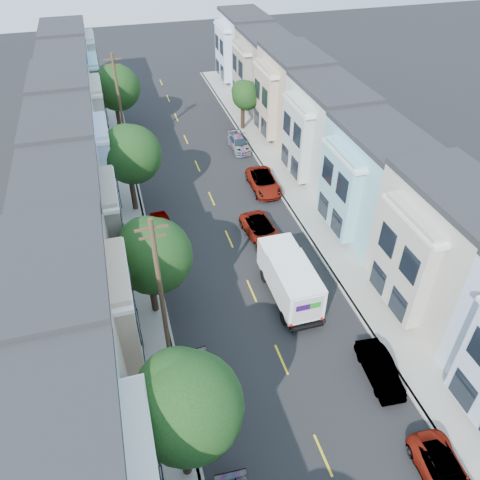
{
  "coord_description": "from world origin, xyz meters",
  "views": [
    {
      "loc": [
        -7.13,
        -15.94,
        22.75
      ],
      "look_at": [
        0.03,
        8.99,
        2.2
      ],
      "focal_mm": 35.0,
      "sensor_mm": 36.0,
      "label": 1
    }
  ],
  "objects_px": {
    "lead_sedan": "(262,230)",
    "utility_pole_near": "(161,296)",
    "tree_c": "(152,257)",
    "fedex_truck": "(289,278)",
    "tree_d": "(131,155)",
    "parked_left_c": "(203,385)",
    "parked_right_c": "(264,182)",
    "parked_left_d": "(163,229)",
    "parked_right_a": "(446,477)",
    "parked_right_b": "(380,369)",
    "tree_far_r": "(245,96)",
    "parked_right_d": "(239,143)",
    "tree_e": "(116,88)",
    "utility_pole_far": "(120,107)",
    "tree_b": "(186,407)"
  },
  "relations": [
    {
      "from": "parked_left_d",
      "to": "parked_left_c",
      "type": "bearing_deg",
      "value": -92.98
    },
    {
      "from": "tree_b",
      "to": "parked_right_b",
      "type": "xyz_separation_m",
      "value": [
        11.2,
        2.32,
        -4.74
      ]
    },
    {
      "from": "tree_c",
      "to": "tree_e",
      "type": "relative_size",
      "value": 0.93
    },
    {
      "from": "tree_far_r",
      "to": "parked_right_c",
      "type": "height_order",
      "value": "tree_far_r"
    },
    {
      "from": "tree_c",
      "to": "parked_left_c",
      "type": "bearing_deg",
      "value": -78.46
    },
    {
      "from": "tree_b",
      "to": "fedex_truck",
      "type": "xyz_separation_m",
      "value": [
        8.52,
        9.77,
        -3.69
      ]
    },
    {
      "from": "tree_c",
      "to": "fedex_truck",
      "type": "distance_m",
      "value": 9.07
    },
    {
      "from": "tree_e",
      "to": "parked_left_c",
      "type": "distance_m",
      "value": 34.53
    },
    {
      "from": "parked_right_d",
      "to": "utility_pole_far",
      "type": "bearing_deg",
      "value": 171.8
    },
    {
      "from": "tree_b",
      "to": "parked_right_b",
      "type": "relative_size",
      "value": 1.95
    },
    {
      "from": "utility_pole_near",
      "to": "parked_left_c",
      "type": "bearing_deg",
      "value": -63.92
    },
    {
      "from": "tree_far_r",
      "to": "fedex_truck",
      "type": "distance_m",
      "value": 26.5
    },
    {
      "from": "tree_far_r",
      "to": "parked_left_c",
      "type": "relative_size",
      "value": 1.31
    },
    {
      "from": "tree_far_r",
      "to": "parked_right_c",
      "type": "xyz_separation_m",
      "value": [
        -1.99,
        -12.57,
        -3.08
      ]
    },
    {
      "from": "parked_left_d",
      "to": "tree_c",
      "type": "bearing_deg",
      "value": -103.11
    },
    {
      "from": "lead_sedan",
      "to": "utility_pole_near",
      "type": "bearing_deg",
      "value": -138.28
    },
    {
      "from": "tree_d",
      "to": "parked_right_a",
      "type": "relative_size",
      "value": 1.69
    },
    {
      "from": "tree_c",
      "to": "parked_left_c",
      "type": "distance_m",
      "value": 8.06
    },
    {
      "from": "parked_right_d",
      "to": "parked_right_b",
      "type": "bearing_deg",
      "value": -89.97
    },
    {
      "from": "tree_d",
      "to": "parked_right_b",
      "type": "xyz_separation_m",
      "value": [
        11.2,
        -20.78,
        -4.49
      ]
    },
    {
      "from": "utility_pole_far",
      "to": "parked_right_d",
      "type": "distance_m",
      "value": 12.19
    },
    {
      "from": "parked_right_c",
      "to": "parked_left_d",
      "type": "bearing_deg",
      "value": -153.73
    },
    {
      "from": "parked_left_d",
      "to": "parked_right_d",
      "type": "distance_m",
      "value": 15.91
    },
    {
      "from": "tree_d",
      "to": "parked_left_c",
      "type": "distance_m",
      "value": 19.6
    },
    {
      "from": "tree_e",
      "to": "parked_right_d",
      "type": "relative_size",
      "value": 1.81
    },
    {
      "from": "parked_right_a",
      "to": "parked_right_b",
      "type": "distance_m",
      "value": 6.18
    },
    {
      "from": "tree_d",
      "to": "fedex_truck",
      "type": "xyz_separation_m",
      "value": [
        8.52,
        -13.33,
        -3.45
      ]
    },
    {
      "from": "fedex_truck",
      "to": "lead_sedan",
      "type": "bearing_deg",
      "value": 87.43
    },
    {
      "from": "parked_right_c",
      "to": "parked_right_b",
      "type": "bearing_deg",
      "value": -87.96
    },
    {
      "from": "tree_c",
      "to": "parked_right_d",
      "type": "height_order",
      "value": "tree_c"
    },
    {
      "from": "tree_far_r",
      "to": "utility_pole_near",
      "type": "relative_size",
      "value": 0.54
    },
    {
      "from": "fedex_truck",
      "to": "parked_left_c",
      "type": "distance_m",
      "value": 9.18
    },
    {
      "from": "tree_far_r",
      "to": "parked_right_d",
      "type": "bearing_deg",
      "value": -114.16
    },
    {
      "from": "tree_far_r",
      "to": "parked_left_d",
      "type": "xyz_separation_m",
      "value": [
        -11.79,
        -16.98,
        -3.09
      ]
    },
    {
      "from": "lead_sedan",
      "to": "parked_right_b",
      "type": "height_order",
      "value": "lead_sedan"
    },
    {
      "from": "parked_right_a",
      "to": "utility_pole_far",
      "type": "bearing_deg",
      "value": 111.33
    },
    {
      "from": "tree_c",
      "to": "parked_left_d",
      "type": "bearing_deg",
      "value": 79.87
    },
    {
      "from": "tree_d",
      "to": "parked_left_c",
      "type": "xyz_separation_m",
      "value": [
        1.4,
        -19.02,
        -4.54
      ]
    },
    {
      "from": "lead_sedan",
      "to": "parked_right_d",
      "type": "xyz_separation_m",
      "value": [
        2.38,
        14.85,
        -0.05
      ]
    },
    {
      "from": "tree_b",
      "to": "utility_pole_near",
      "type": "relative_size",
      "value": 0.78
    },
    {
      "from": "tree_e",
      "to": "parked_left_c",
      "type": "height_order",
      "value": "tree_e"
    },
    {
      "from": "utility_pole_far",
      "to": "parked_left_d",
      "type": "height_order",
      "value": "utility_pole_far"
    },
    {
      "from": "tree_d",
      "to": "parked_right_b",
      "type": "height_order",
      "value": "tree_d"
    },
    {
      "from": "tree_far_r",
      "to": "parked_left_c",
      "type": "height_order",
      "value": "tree_far_r"
    },
    {
      "from": "utility_pole_near",
      "to": "lead_sedan",
      "type": "xyz_separation_m",
      "value": [
        8.82,
        9.54,
        -4.48
      ]
    },
    {
      "from": "tree_c",
      "to": "parked_right_c",
      "type": "relative_size",
      "value": 1.37
    },
    {
      "from": "parked_left_d",
      "to": "fedex_truck",
      "type": "bearing_deg",
      "value": -54.7
    },
    {
      "from": "tree_c",
      "to": "tree_d",
      "type": "height_order",
      "value": "tree_d"
    },
    {
      "from": "tree_far_r",
      "to": "utility_pole_far",
      "type": "relative_size",
      "value": 0.54
    },
    {
      "from": "tree_c",
      "to": "parked_left_d",
      "type": "distance_m",
      "value": 8.87
    }
  ]
}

